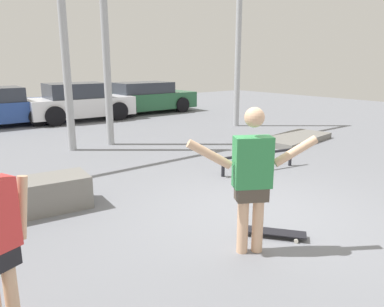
{
  "coord_description": "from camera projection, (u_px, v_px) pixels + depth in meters",
  "views": [
    {
      "loc": [
        -4.1,
        -3.47,
        2.26
      ],
      "look_at": [
        -0.38,
        1.14,
        0.79
      ],
      "focal_mm": 35.0,
      "sensor_mm": 36.0,
      "label": 1
    }
  ],
  "objects": [
    {
      "name": "parked_car_green",
      "position": [
        145.0,
        98.0,
        16.71
      ],
      "size": [
        4.48,
        1.95,
        1.36
      ],
      "rotation": [
        0.0,
        0.0,
        -0.02
      ],
      "color": "#28603D",
      "rests_on": "ground_plane"
    },
    {
      "name": "grind_rail",
      "position": [
        259.0,
        157.0,
        7.86
      ],
      "size": [
        2.11,
        0.48,
        0.4
      ],
      "rotation": [
        0.0,
        0.0,
        -0.2
      ],
      "color": "black",
      "rests_on": "ground_plane"
    },
    {
      "name": "skateboarder",
      "position": [
        252.0,
        175.0,
        4.34
      ],
      "size": [
        1.38,
        0.88,
        1.76
      ],
      "rotation": [
        0.0,
        0.0,
        -0.54
      ],
      "color": "#DBAD89",
      "rests_on": "ground_plane"
    },
    {
      "name": "grind_box",
      "position": [
        9.0,
        200.0,
        5.53
      ],
      "size": [
        2.4,
        0.96,
        0.51
      ],
      "primitive_type": "cube",
      "rotation": [
        0.0,
        0.0,
        -0.12
      ],
      "color": "slate",
      "rests_on": "ground_plane"
    },
    {
      "name": "ground_plane",
      "position": [
        259.0,
        215.0,
        5.66
      ],
      "size": [
        36.0,
        36.0,
        0.0
      ],
      "primitive_type": "plane",
      "color": "slate"
    },
    {
      "name": "canopy_support_right",
      "position": [
        180.0,
        14.0,
        11.1
      ],
      "size": [
        5.15,
        0.2,
        6.04
      ],
      "color": "#A5A8AD",
      "rests_on": "ground_plane"
    },
    {
      "name": "manual_pad",
      "position": [
        295.0,
        139.0,
        10.81
      ],
      "size": [
        2.57,
        1.42,
        0.16
      ],
      "primitive_type": "cube",
      "rotation": [
        0.0,
        0.0,
        0.14
      ],
      "color": "slate",
      "rests_on": "ground_plane"
    },
    {
      "name": "skateboard",
      "position": [
        275.0,
        232.0,
        4.93
      ],
      "size": [
        0.64,
        0.77,
        0.08
      ],
      "rotation": [
        0.0,
        0.0,
        -0.94
      ],
      "color": "black",
      "rests_on": "ground_plane"
    },
    {
      "name": "parked_car_white",
      "position": [
        79.0,
        102.0,
        14.55
      ],
      "size": [
        4.05,
        2.13,
        1.45
      ],
      "rotation": [
        0.0,
        0.0,
        -0.08
      ],
      "color": "white",
      "rests_on": "ground_plane"
    }
  ]
}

